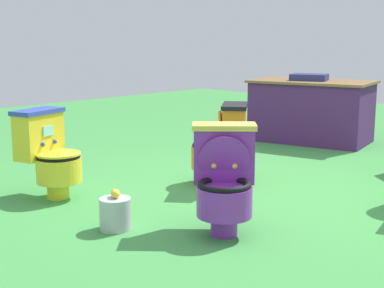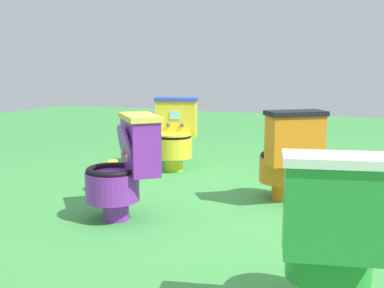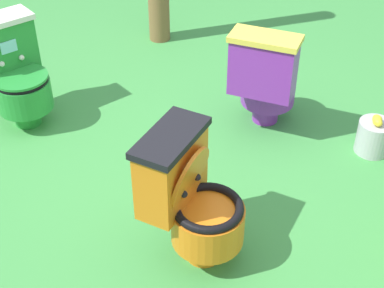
{
  "view_description": "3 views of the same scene",
  "coord_description": "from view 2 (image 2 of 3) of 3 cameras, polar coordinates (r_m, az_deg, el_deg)",
  "views": [
    {
      "loc": [
        2.7,
        -3.67,
        1.31
      ],
      "look_at": [
        -0.39,
        -0.37,
        0.44
      ],
      "focal_mm": 52.73,
      "sensor_mm": 36.0,
      "label": 1
    },
    {
      "loc": [
        3.13,
        0.79,
        1.07
      ],
      "look_at": [
        -0.13,
        -0.55,
        0.47
      ],
      "focal_mm": 44.36,
      "sensor_mm": 36.0,
      "label": 2
    },
    {
      "loc": [
        -2.32,
        1.03,
        2.26
      ],
      "look_at": [
        -0.25,
        -0.0,
        0.52
      ],
      "focal_mm": 52.96,
      "sensor_mm": 36.0,
      "label": 3
    }
  ],
  "objects": [
    {
      "name": "toilet_green",
      "position": [
        2.09,
        16.51,
        -10.36
      ],
      "size": [
        0.57,
        0.5,
        0.73
      ],
      "rotation": [
        0.0,
        0.0,
        1.8
      ],
      "color": "green",
      "rests_on": "ground"
    },
    {
      "name": "toilet_purple",
      "position": [
        3.3,
        -8.02,
        -2.64
      ],
      "size": [
        0.63,
        0.63,
        0.73
      ],
      "rotation": [
        0.0,
        0.0,
        3.87
      ],
      "color": "purple",
      "rests_on": "ground"
    },
    {
      "name": "lemon_bucket",
      "position": [
        4.07,
        -9.72,
        -4.03
      ],
      "size": [
        0.22,
        0.22,
        0.28
      ],
      "color": "#B7B7BF",
      "rests_on": "ground"
    },
    {
      "name": "toilet_yellow",
      "position": [
        4.83,
        -2.05,
        1.3
      ],
      "size": [
        0.58,
        0.52,
        0.73
      ],
      "rotation": [
        0.0,
        0.0,
        4.98
      ],
      "color": "yellow",
      "rests_on": "ground"
    },
    {
      "name": "toilet_orange",
      "position": [
        3.73,
        11.48,
        -1.31
      ],
      "size": [
        0.63,
        0.61,
        0.73
      ],
      "rotation": [
        0.0,
        0.0,
        2.2
      ],
      "color": "orange",
      "rests_on": "ground"
    },
    {
      "name": "ground",
      "position": [
        3.4,
        7.83,
        -8.79
      ],
      "size": [
        14.0,
        14.0,
        0.0
      ],
      "primitive_type": "plane",
      "color": "#429947"
    }
  ]
}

